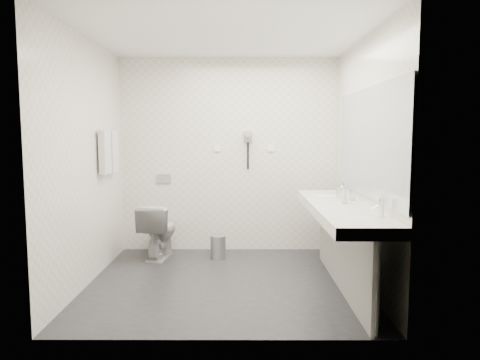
{
  "coord_description": "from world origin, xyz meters",
  "views": [
    {
      "loc": [
        0.16,
        -4.44,
        1.53
      ],
      "look_at": [
        0.15,
        0.15,
        1.05
      ],
      "focal_mm": 32.96,
      "sensor_mm": 36.0,
      "label": 1
    }
  ],
  "objects": [
    {
      "name": "floor",
      "position": [
        0.0,
        0.0,
        0.0
      ],
      "size": [
        2.8,
        2.8,
        0.0
      ],
      "primitive_type": "plane",
      "color": "#242429",
      "rests_on": "ground"
    },
    {
      "name": "faucet_far",
      "position": [
        1.32,
        0.45,
        0.92
      ],
      "size": [
        0.04,
        0.04,
        0.15
      ],
      "primitive_type": "cylinder",
      "color": "silver",
      "rests_on": "vanity_counter"
    },
    {
      "name": "soap_bottle_a",
      "position": [
        1.19,
        -0.11,
        0.9
      ],
      "size": [
        0.04,
        0.04,
        0.09
      ],
      "primitive_type": "imported",
      "rotation": [
        0.0,
        0.0,
        0.01
      ],
      "color": "silver",
      "rests_on": "vanity_counter"
    },
    {
      "name": "ceiling",
      "position": [
        0.0,
        0.0,
        2.5
      ],
      "size": [
        2.8,
        2.8,
        0.0
      ],
      "primitive_type": "plane",
      "rotation": [
        3.14,
        0.0,
        0.0
      ],
      "color": "white",
      "rests_on": "wall_back"
    },
    {
      "name": "glass_left",
      "position": [
        1.31,
        0.07,
        0.9
      ],
      "size": [
        0.08,
        0.08,
        0.11
      ],
      "primitive_type": "cylinder",
      "rotation": [
        0.0,
        0.0,
        0.37
      ],
      "color": "silver",
      "rests_on": "vanity_counter"
    },
    {
      "name": "dryer_cord",
      "position": [
        0.25,
        1.26,
        1.25
      ],
      "size": [
        0.02,
        0.02,
        0.35
      ],
      "primitive_type": "cylinder",
      "color": "black",
      "rests_on": "dryer_cradle"
    },
    {
      "name": "vanity_post_far",
      "position": [
        1.18,
        0.84,
        0.38
      ],
      "size": [
        0.06,
        0.06,
        0.75
      ],
      "primitive_type": "cylinder",
      "color": "silver",
      "rests_on": "floor"
    },
    {
      "name": "vanity_panel",
      "position": [
        1.15,
        -0.2,
        0.38
      ],
      "size": [
        0.03,
        2.15,
        0.75
      ],
      "primitive_type": "cube",
      "color": "gray",
      "rests_on": "floor"
    },
    {
      "name": "toilet",
      "position": [
        -0.86,
        0.92,
        0.34
      ],
      "size": [
        0.46,
        0.71,
        0.68
      ],
      "primitive_type": "imported",
      "rotation": [
        0.0,
        0.0,
        3.02
      ],
      "color": "white",
      "rests_on": "floor"
    },
    {
      "name": "wall_front",
      "position": [
        0.0,
        -1.3,
        1.25
      ],
      "size": [
        2.8,
        0.0,
        2.8
      ],
      "primitive_type": "plane",
      "rotation": [
        -1.57,
        0.0,
        0.0
      ],
      "color": "white",
      "rests_on": "floor"
    },
    {
      "name": "towel_far",
      "position": [
        -1.34,
        0.69,
        1.33
      ],
      "size": [
        0.07,
        0.24,
        0.48
      ],
      "primitive_type": "cube",
      "color": "silver",
      "rests_on": "towel_rail"
    },
    {
      "name": "flush_plate",
      "position": [
        -0.85,
        1.29,
        0.95
      ],
      "size": [
        0.18,
        0.02,
        0.12
      ],
      "primitive_type": "cube",
      "color": "#B2B5BA",
      "rests_on": "wall_back"
    },
    {
      "name": "wall_right",
      "position": [
        1.4,
        0.0,
        1.25
      ],
      "size": [
        0.0,
        2.6,
        2.6
      ],
      "primitive_type": "plane",
      "rotation": [
        1.57,
        0.0,
        -1.57
      ],
      "color": "white",
      "rests_on": "floor"
    },
    {
      "name": "switch_plate_a",
      "position": [
        -0.15,
        1.29,
        1.35
      ],
      "size": [
        0.09,
        0.02,
        0.09
      ],
      "primitive_type": "cube",
      "color": "white",
      "rests_on": "wall_back"
    },
    {
      "name": "basin_near",
      "position": [
        1.12,
        -0.85,
        0.83
      ],
      "size": [
        0.4,
        0.31,
        0.05
      ],
      "primitive_type": "ellipsoid",
      "color": "white",
      "rests_on": "vanity_counter"
    },
    {
      "name": "wall_back",
      "position": [
        0.0,
        1.3,
        1.25
      ],
      "size": [
        2.8,
        0.0,
        2.8
      ],
      "primitive_type": "plane",
      "rotation": [
        1.57,
        0.0,
        0.0
      ],
      "color": "white",
      "rests_on": "floor"
    },
    {
      "name": "bin_lid",
      "position": [
        -0.12,
        0.87,
        0.28
      ],
      "size": [
        0.2,
        0.2,
        0.02
      ],
      "primitive_type": "cylinder",
      "color": "#B2B5BA",
      "rests_on": "pedal_bin"
    },
    {
      "name": "dryer_barrel",
      "position": [
        0.25,
        1.2,
        1.53
      ],
      "size": [
        0.08,
        0.14,
        0.08
      ],
      "primitive_type": "cylinder",
      "rotation": [
        1.57,
        0.0,
        0.0
      ],
      "color": "#97969B",
      "rests_on": "dryer_cradle"
    },
    {
      "name": "pedal_bin",
      "position": [
        -0.12,
        0.87,
        0.14
      ],
      "size": [
        0.26,
        0.26,
        0.27
      ],
      "primitive_type": "cylinder",
      "rotation": [
        0.0,
        0.0,
        0.43
      ],
      "color": "#B2B5BA",
      "rests_on": "floor"
    },
    {
      "name": "mirror",
      "position": [
        1.39,
        -0.2,
        1.45
      ],
      "size": [
        0.02,
        2.2,
        1.05
      ],
      "primitive_type": "cube",
      "color": "#B2BCC6",
      "rests_on": "wall_right"
    },
    {
      "name": "towel_rail",
      "position": [
        -1.35,
        0.55,
        1.55
      ],
      "size": [
        0.02,
        0.62,
        0.02
      ],
      "primitive_type": "cylinder",
      "rotation": [
        1.57,
        0.0,
        0.0
      ],
      "color": "silver",
      "rests_on": "wall_left"
    },
    {
      "name": "vanity_post_near",
      "position": [
        1.18,
        -1.24,
        0.38
      ],
      "size": [
        0.06,
        0.06,
        0.75
      ],
      "primitive_type": "cylinder",
      "color": "silver",
      "rests_on": "floor"
    },
    {
      "name": "glass_right",
      "position": [
        1.21,
        0.21,
        0.91
      ],
      "size": [
        0.07,
        0.07,
        0.12
      ],
      "primitive_type": "cylinder",
      "rotation": [
        0.0,
        0.0,
        0.19
      ],
      "color": "silver",
      "rests_on": "vanity_counter"
    },
    {
      "name": "soap_bottle_c",
      "position": [
        1.17,
        -0.17,
        0.92
      ],
      "size": [
        0.06,
        0.06,
        0.14
      ],
      "primitive_type": "imported",
      "rotation": [
        0.0,
        0.0,
        -0.2
      ],
      "color": "silver",
      "rests_on": "vanity_counter"
    },
    {
      "name": "wall_left",
      "position": [
        -1.4,
        0.0,
        1.25
      ],
      "size": [
        0.0,
        2.6,
        2.6
      ],
      "primitive_type": "plane",
      "rotation": [
        1.57,
        0.0,
        1.57
      ],
      "color": "white",
      "rests_on": "floor"
    },
    {
      "name": "dryer_cradle",
      "position": [
        0.25,
        1.27,
        1.5
      ],
      "size": [
        0.1,
        0.04,
        0.14
      ],
      "primitive_type": "cube",
      "color": "#97969B",
      "rests_on": "wall_back"
    },
    {
      "name": "vanity_counter",
      "position": [
        1.12,
        -0.2,
        0.8
      ],
      "size": [
        0.55,
        2.2,
        0.1
      ],
      "primitive_type": "cube",
      "color": "white",
      "rests_on": "floor"
    },
    {
      "name": "faucet_near",
      "position": [
        1.32,
        -0.85,
        0.92
      ],
      "size": [
        0.04,
        0.04,
        0.15
      ],
      "primitive_type": "cylinder",
      "color": "silver",
      "rests_on": "vanity_counter"
    },
    {
      "name": "towel_near",
      "position": [
        -1.34,
        0.41,
        1.33
      ],
      "size": [
        0.07,
        0.24,
        0.48
      ],
      "primitive_type": "cube",
      "color": "silver",
      "rests_on": "towel_rail"
    },
    {
      "name": "basin_far",
      "position": [
        1.12,
        0.45,
        0.83
      ],
      "size": [
        0.4,
        0.31,
        0.05
      ],
      "primitive_type": "ellipsoid",
      "color": "white",
      "rests_on": "vanity_counter"
    },
    {
      "name": "switch_plate_b",
      "position": [
        0.55,
        1.29,
        1.35
      ],
      "size": [
        0.09,
        0.02,
        0.09
      ],
      "primitive_type": "cube",
      "color": "white",
      "rests_on": "wall_back"
    }
  ]
}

